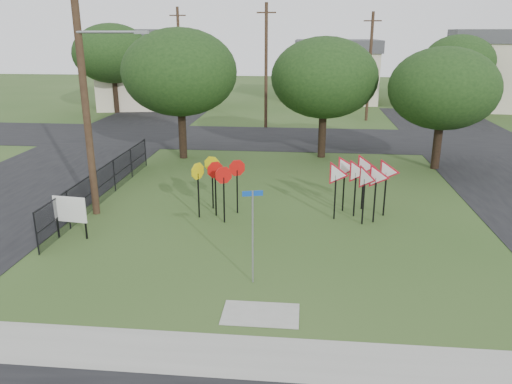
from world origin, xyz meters
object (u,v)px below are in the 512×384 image
stop_sign_cluster (217,175)px  yield_sign_cluster (361,175)px  street_name_sign (253,231)px  info_board (70,211)px

stop_sign_cluster → yield_sign_cluster: bearing=4.2°
yield_sign_cluster → street_name_sign: bearing=-121.7°
stop_sign_cluster → yield_sign_cluster: yield_sign_cluster is taller
street_name_sign → stop_sign_cluster: size_ratio=1.26×
street_name_sign → info_board: size_ratio=1.82×
yield_sign_cluster → info_board: yield_sign_cluster is taller
stop_sign_cluster → info_board: stop_sign_cluster is taller
street_name_sign → yield_sign_cluster: street_name_sign is taller
info_board → yield_sign_cluster: bearing=17.3°
stop_sign_cluster → info_board: (-4.75, -2.82, -0.64)m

